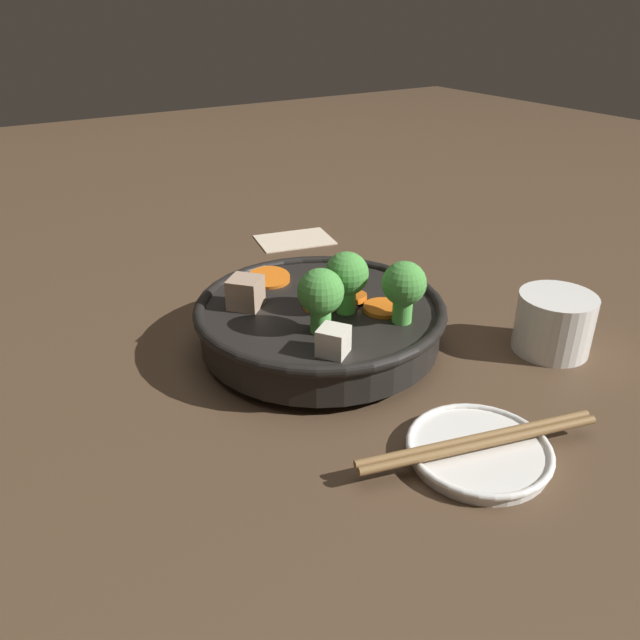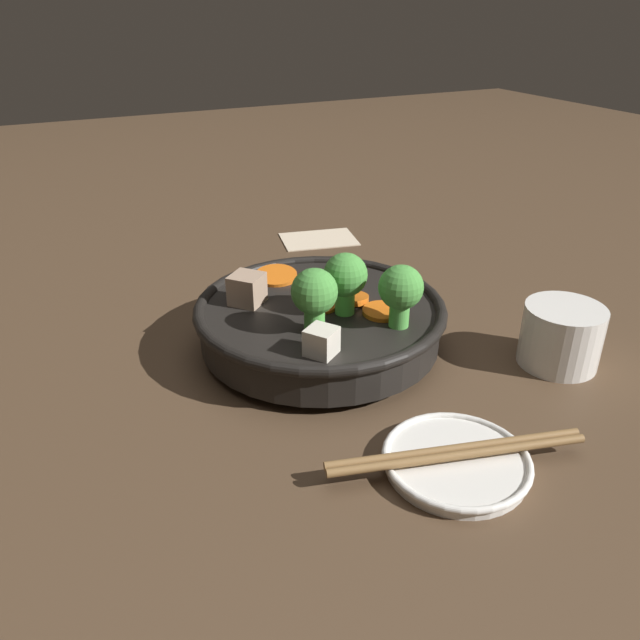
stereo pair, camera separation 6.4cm
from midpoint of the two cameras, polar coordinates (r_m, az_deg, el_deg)
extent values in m
plane|color=#4C3826|center=(0.66, 2.80, -2.59)|extent=(3.00, 3.00, 0.00)
cylinder|color=black|center=(0.66, 2.81, -2.21)|extent=(0.14, 0.14, 0.01)
cylinder|color=black|center=(0.64, 2.85, -0.37)|extent=(0.25, 0.25, 0.04)
torus|color=black|center=(0.64, 2.89, 1.13)|extent=(0.26, 0.26, 0.01)
cylinder|color=brown|center=(0.64, 2.87, 0.30)|extent=(0.23, 0.23, 0.02)
cylinder|color=orange|center=(0.70, -1.42, 3.96)|extent=(0.06, 0.06, 0.01)
cylinder|color=orange|center=(0.66, 3.96, 2.47)|extent=(0.06, 0.06, 0.01)
cylinder|color=orange|center=(0.63, 2.74, 1.22)|extent=(0.05, 0.05, 0.01)
cylinder|color=orange|center=(0.63, 8.67, 0.71)|extent=(0.06, 0.06, 0.01)
cylinder|color=orange|center=(0.65, 5.47, 1.87)|extent=(0.06, 0.06, 0.01)
cylinder|color=#59B84C|center=(0.58, 2.64, 0.03)|extent=(0.02, 0.02, 0.03)
sphere|color=#47933D|center=(0.57, 2.70, 2.55)|extent=(0.04, 0.04, 0.04)
cylinder|color=#59B84C|center=(0.60, 10.30, 0.49)|extent=(0.02, 0.02, 0.03)
sphere|color=#47933D|center=(0.59, 10.52, 2.89)|extent=(0.04, 0.04, 0.04)
cylinder|color=#59B84C|center=(0.62, 5.26, 1.67)|extent=(0.02, 0.02, 0.03)
sphere|color=#47933D|center=(0.61, 5.37, 4.06)|extent=(0.04, 0.04, 0.04)
cube|color=tan|center=(0.64, -3.85, 2.77)|extent=(0.04, 0.04, 0.03)
cube|color=silver|center=(0.55, 3.49, -2.07)|extent=(0.03, 0.03, 0.03)
cylinder|color=white|center=(0.52, 15.89, -12.63)|extent=(0.11, 0.11, 0.01)
torus|color=white|center=(0.52, 15.97, -12.21)|extent=(0.12, 0.12, 0.01)
cylinder|color=white|center=(0.67, 23.78, -1.41)|extent=(0.08, 0.08, 0.06)
cylinder|color=brown|center=(0.66, 24.08, 0.00)|extent=(0.07, 0.07, 0.00)
cube|color=beige|center=(0.95, 1.83, 7.39)|extent=(0.12, 0.10, 0.00)
cylinder|color=olive|center=(0.51, 16.26, -11.92)|extent=(0.20, 0.06, 0.01)
cylinder|color=olive|center=(0.51, 15.87, -11.38)|extent=(0.20, 0.06, 0.01)
camera|label=1|loc=(0.03, -87.14, 1.51)|focal=35.00mm
camera|label=2|loc=(0.03, 92.86, -1.51)|focal=35.00mm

